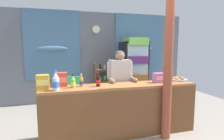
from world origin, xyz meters
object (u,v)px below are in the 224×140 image
pastry_tray (178,79)px  bottle_shelf_rack (103,82)px  stall_counter (123,106)px  shopkeeper (120,79)px  snack_box_choco_powder (43,82)px  drink_fridge (134,67)px  snack_box_wafer (159,78)px  snack_box_crackers (61,79)px  timber_post (168,70)px  soda_bottle_water (56,82)px  plastic_lawn_chair (73,92)px  soda_bottle_lime_soda (73,82)px  soda_bottle_cola (98,80)px  soda_bottle_orange_soda (81,81)px

pastry_tray → bottle_shelf_rack: bearing=121.8°
stall_counter → shopkeeper: shopkeeper is taller
stall_counter → snack_box_choco_powder: 1.38m
drink_fridge → snack_box_choco_powder: bearing=-142.1°
snack_box_wafer → snack_box_crackers: (-1.77, 0.15, 0.03)m
timber_post → drink_fridge: (0.26, 2.09, -0.18)m
drink_fridge → snack_box_crackers: size_ratio=7.80×
shopkeeper → bottle_shelf_rack: bearing=90.0°
stall_counter → soda_bottle_water: (-1.10, -0.04, 0.49)m
timber_post → drink_fridge: bearing=82.9°
stall_counter → snack_box_choco_powder: size_ratio=11.83×
plastic_lawn_chair → snack_box_wafer: size_ratio=4.21×
soda_bottle_lime_soda → soda_bottle_water: bearing=-153.0°
shopkeeper → pastry_tray: bearing=-13.6°
timber_post → stall_counter: bearing=161.3°
plastic_lawn_chair → soda_bottle_water: 1.68m
drink_fridge → soda_bottle_water: bearing=-137.5°
snack_box_wafer → soda_bottle_cola: bearing=-178.9°
stall_counter → shopkeeper: 0.66m
bottle_shelf_rack → soda_bottle_lime_soda: soda_bottle_lime_soda is taller
drink_fridge → shopkeeper: bearing=-122.7°
bottle_shelf_rack → soda_bottle_orange_soda: 2.14m
shopkeeper → snack_box_crackers: shopkeeper is taller
stall_counter → shopkeeper: size_ratio=1.82×
soda_bottle_lime_soda → snack_box_crackers: (-0.19, 0.16, 0.02)m
soda_bottle_lime_soda → pastry_tray: 2.10m
drink_fridge → bottle_shelf_rack: bearing=164.6°
timber_post → soda_bottle_lime_soda: 1.59m
snack_box_choco_powder → snack_box_crackers: snack_box_crackers is taller
snack_box_crackers → pastry_tray: 2.28m
stall_counter → pastry_tray: size_ratio=7.16×
soda_bottle_lime_soda → snack_box_choco_powder: (-0.46, -0.00, 0.02)m
soda_bottle_cola → soda_bottle_lime_soda: bearing=178.9°
snack_box_wafer → snack_box_crackers: 1.78m
bottle_shelf_rack → soda_bottle_water: size_ratio=3.59×
stall_counter → soda_bottle_orange_soda: 0.84m
soda_bottle_orange_soda → plastic_lawn_chair: bearing=92.7°
soda_bottle_lime_soda → snack_box_wafer: (1.58, 0.01, -0.00)m
soda_bottle_water → snack_box_choco_powder: size_ratio=1.35×
bottle_shelf_rack → snack_box_crackers: size_ratio=4.76×
drink_fridge → plastic_lawn_chair: (-1.72, -0.34, -0.52)m
timber_post → snack_box_crackers: timber_post is taller
drink_fridge → soda_bottle_orange_soda: 2.38m
soda_bottle_orange_soda → soda_bottle_lime_soda: bearing=-159.7°
shopkeeper → pastry_tray: 1.18m
drink_fridge → pastry_tray: size_ratio=4.79×
plastic_lawn_chair → snack_box_choco_powder: size_ratio=3.71×
shopkeeper → soda_bottle_orange_soda: (-0.81, -0.37, 0.05)m
soda_bottle_lime_soda → stall_counter: bearing=-6.6°
stall_counter → snack_box_crackers: (-1.03, 0.26, 0.48)m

